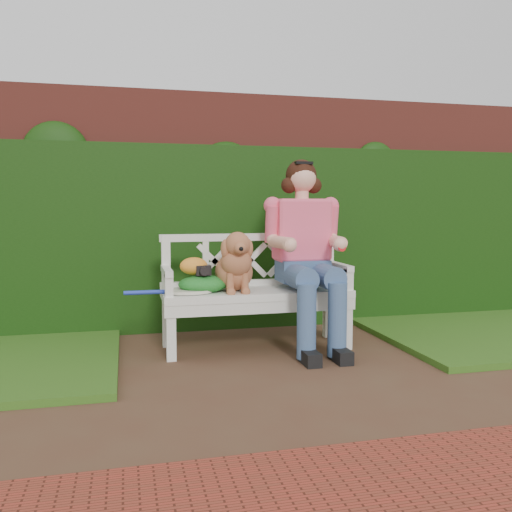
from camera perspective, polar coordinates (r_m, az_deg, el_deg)
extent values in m
plane|color=#4D2D1F|center=(3.64, 3.66, -13.11)|extent=(60.00, 60.00, 0.00)
cube|color=brown|center=(5.30, -2.40, 4.75)|extent=(10.00, 0.30, 2.20)
cube|color=#173C0C|center=(5.09, -1.90, 1.91)|extent=(10.00, 0.18, 1.70)
cube|color=#1F4314|center=(5.54, 25.27, -6.94)|extent=(2.60, 2.00, 0.05)
cube|color=black|center=(4.22, -5.60, -1.49)|extent=(0.12, 0.09, 0.08)
ellipsoid|color=orange|center=(4.25, -6.57, -1.06)|extent=(0.24, 0.20, 0.14)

